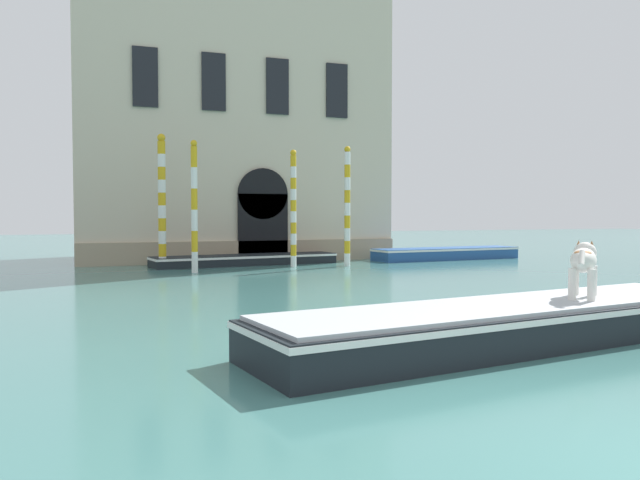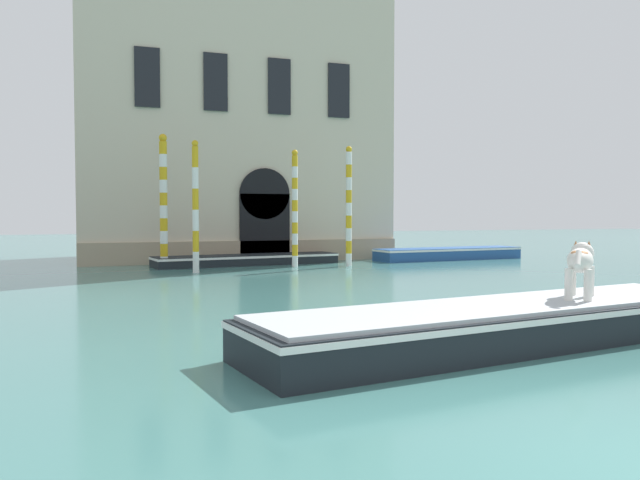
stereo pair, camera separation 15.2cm
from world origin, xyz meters
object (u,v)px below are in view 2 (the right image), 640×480
object	(u,v)px
boat_foreground	(510,322)
mooring_pole_0	(195,206)
mooring_pole_1	(164,201)
mooring_pole_3	(349,206)
dog_on_deck	(580,261)
boat_moored_near_palazzo	(248,259)
boat_moored_far	(448,253)
mooring_pole_2	(295,208)

from	to	relation	value
boat_foreground	mooring_pole_0	world-z (taller)	mooring_pole_0
boat_foreground	mooring_pole_1	size ratio (longest dim) A/B	1.80
mooring_pole_0	mooring_pole_3	bearing A→B (deg)	7.56
mooring_pole_3	dog_on_deck	bearing A→B (deg)	-96.46
mooring_pole_1	boat_moored_near_palazzo	bearing A→B (deg)	15.17
boat_foreground	boat_moored_far	size ratio (longest dim) A/B	1.26
mooring_pole_1	mooring_pole_2	bearing A→B (deg)	-7.36
mooring_pole_1	mooring_pole_3	world-z (taller)	mooring_pole_1
dog_on_deck	boat_foreground	bearing A→B (deg)	141.18
dog_on_deck	boat_moored_near_palazzo	xyz separation A→B (m)	(-1.86, 15.09, -0.97)
dog_on_deck	boat_moored_near_palazzo	size ratio (longest dim) A/B	0.14
mooring_pole_1	mooring_pole_0	bearing A→B (deg)	-63.10
boat_moored_near_palazzo	mooring_pole_3	xyz separation A→B (m)	(3.36, -1.77, 2.00)
mooring_pole_0	mooring_pole_1	size ratio (longest dim) A/B	0.92
boat_foreground	boat_moored_far	bearing A→B (deg)	53.47
boat_foreground	dog_on_deck	distance (m)	1.63
boat_moored_far	mooring_pole_1	world-z (taller)	mooring_pole_1
boat_foreground	mooring_pole_1	xyz separation A→B (m)	(-3.59, 14.38, 2.02)
dog_on_deck	boat_moored_near_palazzo	bearing A→B (deg)	52.50
boat_moored_near_palazzo	boat_moored_far	distance (m)	8.55
mooring_pole_3	mooring_pole_1	bearing A→B (deg)	171.88
boat_moored_near_palazzo	dog_on_deck	bearing A→B (deg)	-90.98
boat_foreground	mooring_pole_2	xyz separation A→B (m)	(0.95, 13.79, 1.80)
boat_moored_far	mooring_pole_3	bearing A→B (deg)	-166.91
boat_moored_far	mooring_pole_1	bearing A→B (deg)	178.81
boat_moored_near_palazzo	mooring_pole_3	size ratio (longest dim) A/B	1.63
boat_foreground	mooring_pole_2	size ratio (longest dim) A/B	1.99
dog_on_deck	mooring_pole_3	bearing A→B (deg)	39.03
boat_moored_far	mooring_pole_3	distance (m)	5.79
dog_on_deck	boat_moored_far	bearing A→B (deg)	21.44
boat_moored_near_palazzo	mooring_pole_1	xyz separation A→B (m)	(-3.12, -0.85, 2.14)
boat_moored_far	mooring_pole_0	world-z (taller)	mooring_pole_0
boat_moored_near_palazzo	mooring_pole_3	world-z (taller)	mooring_pole_3
mooring_pole_3	boat_moored_far	bearing A→B (deg)	18.01
boat_foreground	mooring_pole_1	world-z (taller)	mooring_pole_1
boat_moored_near_palazzo	mooring_pole_1	world-z (taller)	mooring_pole_1
mooring_pole_2	mooring_pole_0	bearing A→B (deg)	-163.56
boat_foreground	mooring_pole_3	distance (m)	13.89
boat_moored_far	mooring_pole_3	size ratio (longest dim) A/B	1.52
mooring_pole_0	mooring_pole_1	xyz separation A→B (m)	(-0.85, 1.67, 0.19)
mooring_pole_1	mooring_pole_3	distance (m)	6.55
boat_moored_far	mooring_pole_0	size ratio (longest dim) A/B	1.55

